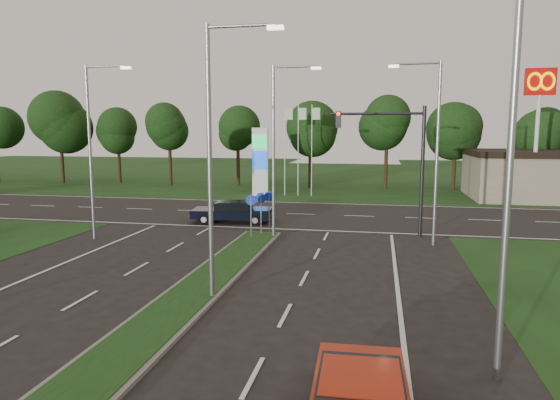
# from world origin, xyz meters

# --- Properties ---
(ground) EXTENTS (160.00, 160.00, 0.00)m
(ground) POSITION_xyz_m (0.00, 0.00, 0.00)
(ground) COLOR black
(ground) RESTS_ON ground
(verge_far) EXTENTS (160.00, 50.00, 0.02)m
(verge_far) POSITION_xyz_m (0.00, 55.00, 0.00)
(verge_far) COLOR #193110
(verge_far) RESTS_ON ground
(cross_road) EXTENTS (160.00, 12.00, 0.02)m
(cross_road) POSITION_xyz_m (0.00, 24.00, 0.00)
(cross_road) COLOR black
(cross_road) RESTS_ON ground
(median_kerb) EXTENTS (2.00, 26.00, 0.12)m
(median_kerb) POSITION_xyz_m (0.00, 4.00, 0.06)
(median_kerb) COLOR slate
(median_kerb) RESTS_ON ground
(streetlight_median_near) EXTENTS (2.53, 0.22, 9.00)m
(streetlight_median_near) POSITION_xyz_m (1.00, 6.00, 5.08)
(streetlight_median_near) COLOR gray
(streetlight_median_near) RESTS_ON ground
(streetlight_median_far) EXTENTS (2.53, 0.22, 9.00)m
(streetlight_median_far) POSITION_xyz_m (1.00, 16.00, 5.08)
(streetlight_median_far) COLOR gray
(streetlight_median_far) RESTS_ON ground
(streetlight_left_far) EXTENTS (2.53, 0.22, 9.00)m
(streetlight_left_far) POSITION_xyz_m (-8.30, 14.00, 5.08)
(streetlight_left_far) COLOR gray
(streetlight_left_far) RESTS_ON ground
(streetlight_right_far) EXTENTS (2.53, 0.22, 9.00)m
(streetlight_right_far) POSITION_xyz_m (8.80, 16.00, 5.08)
(streetlight_right_far) COLOR gray
(streetlight_right_far) RESTS_ON ground
(streetlight_right_near) EXTENTS (2.53, 0.22, 9.00)m
(streetlight_right_near) POSITION_xyz_m (8.80, 2.00, 5.08)
(streetlight_right_near) COLOR gray
(streetlight_right_near) RESTS_ON ground
(traffic_signal) EXTENTS (5.10, 0.42, 7.00)m
(traffic_signal) POSITION_xyz_m (7.19, 18.00, 4.65)
(traffic_signal) COLOR black
(traffic_signal) RESTS_ON ground
(median_signs) EXTENTS (1.16, 1.76, 2.38)m
(median_signs) POSITION_xyz_m (0.00, 16.40, 1.71)
(median_signs) COLOR gray
(median_signs) RESTS_ON ground
(gas_pylon) EXTENTS (5.80, 1.26, 8.00)m
(gas_pylon) POSITION_xyz_m (-3.79, 33.05, 3.20)
(gas_pylon) COLOR silver
(gas_pylon) RESTS_ON ground
(mcdonalds_sign) EXTENTS (2.20, 0.47, 10.40)m
(mcdonalds_sign) POSITION_xyz_m (18.00, 31.97, 7.99)
(mcdonalds_sign) COLOR silver
(mcdonalds_sign) RESTS_ON ground
(treeline_far) EXTENTS (6.00, 6.00, 9.90)m
(treeline_far) POSITION_xyz_m (0.10, 39.93, 6.83)
(treeline_far) COLOR black
(treeline_far) RESTS_ON ground
(navy_sedan) EXTENTS (5.09, 2.53, 1.35)m
(navy_sedan) POSITION_xyz_m (-2.66, 20.00, 0.72)
(navy_sedan) COLOR black
(navy_sedan) RESTS_ON ground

